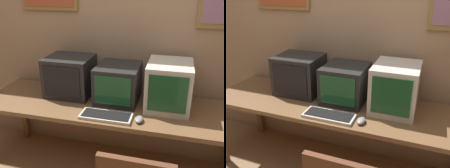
{
  "view_description": "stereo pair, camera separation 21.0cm",
  "coord_description": "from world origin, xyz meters",
  "views": [
    {
      "loc": [
        0.49,
        -1.08,
        1.7
      ],
      "look_at": [
        0.0,
        0.8,
        0.9
      ],
      "focal_mm": 40.0,
      "sensor_mm": 36.0,
      "label": 1
    },
    {
      "loc": [
        0.69,
        -1.02,
        1.7
      ],
      "look_at": [
        0.0,
        0.8,
        0.9
      ],
      "focal_mm": 40.0,
      "sensor_mm": 36.0,
      "label": 2
    }
  ],
  "objects": [
    {
      "name": "monitor_center",
      "position": [
        0.03,
        0.91,
        0.87
      ],
      "size": [
        0.37,
        0.41,
        0.32
      ],
      "color": "black",
      "rests_on": "desk"
    },
    {
      "name": "desk",
      "position": [
        0.0,
        0.8,
        0.65
      ],
      "size": [
        2.32,
        0.68,
        0.71
      ],
      "color": "brown",
      "rests_on": "ground_plane"
    },
    {
      "name": "wall_back",
      "position": [
        0.0,
        1.19,
        1.31
      ],
      "size": [
        8.0,
        0.08,
        2.6
      ],
      "color": "tan",
      "rests_on": "ground_plane"
    },
    {
      "name": "mouse_near_keyboard",
      "position": [
        0.27,
        0.57,
        0.73
      ],
      "size": [
        0.06,
        0.1,
        0.04
      ],
      "color": "gray",
      "rests_on": "desk"
    },
    {
      "name": "monitor_right",
      "position": [
        0.46,
        0.89,
        0.9
      ],
      "size": [
        0.36,
        0.43,
        0.39
      ],
      "color": "beige",
      "rests_on": "desk"
    },
    {
      "name": "keyboard_main",
      "position": [
        0.01,
        0.57,
        0.72
      ],
      "size": [
        0.41,
        0.17,
        0.03
      ],
      "color": "beige",
      "rests_on": "desk"
    },
    {
      "name": "monitor_left",
      "position": [
        -0.44,
        0.93,
        0.89
      ],
      "size": [
        0.41,
        0.37,
        0.36
      ],
      "color": "black",
      "rests_on": "desk"
    }
  ]
}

